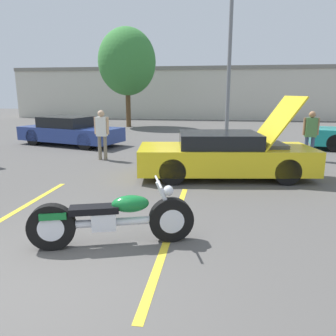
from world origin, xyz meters
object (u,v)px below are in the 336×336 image
at_px(motorcycle, 113,219).
at_px(parked_car_left_row, 70,131).
at_px(show_car_hood_open, 226,155).
at_px(spectator_near_motorcycle, 102,131).
at_px(tree_background, 127,62).
at_px(light_pole, 231,52).
at_px(spectator_by_show_car, 311,132).

relative_size(motorcycle, parked_car_left_row, 0.49).
height_order(show_car_hood_open, spectator_near_motorcycle, show_car_hood_open).
distance_m(tree_background, spectator_near_motorcycle, 11.56).
height_order(light_pole, motorcycle, light_pole).
xyz_separation_m(light_pole, motorcycle, (-2.04, -11.82, -3.68)).
xyz_separation_m(show_car_hood_open, spectator_by_show_car, (2.87, 2.72, 0.38)).
bearing_deg(show_car_hood_open, motorcycle, -120.07).
bearing_deg(motorcycle, show_car_hood_open, 50.62).
bearing_deg(spectator_near_motorcycle, parked_car_left_row, 130.87).
xyz_separation_m(light_pole, spectator_near_motorcycle, (-4.43, -5.60, -3.08)).
bearing_deg(spectator_by_show_car, show_car_hood_open, -136.61).
height_order(motorcycle, spectator_by_show_car, spectator_by_show_car).
relative_size(light_pole, motorcycle, 3.06).
xyz_separation_m(tree_background, show_car_hood_open, (6.22, -12.69, -3.59)).
distance_m(light_pole, show_car_hood_open, 8.15).
xyz_separation_m(light_pole, parked_car_left_row, (-6.99, -2.63, -3.49)).
relative_size(tree_background, motorcycle, 2.62).
height_order(tree_background, spectator_near_motorcycle, tree_background).
xyz_separation_m(parked_car_left_row, spectator_by_show_car, (9.60, -2.02, 0.40)).
xyz_separation_m(tree_background, spectator_near_motorcycle, (2.07, -10.92, -3.20)).
distance_m(tree_background, spectator_by_show_car, 13.87).
bearing_deg(spectator_by_show_car, parked_car_left_row, 168.12).
height_order(show_car_hood_open, spectator_by_show_car, show_car_hood_open).
relative_size(tree_background, spectator_by_show_car, 3.80).
bearing_deg(motorcycle, spectator_by_show_car, 39.37).
height_order(motorcycle, show_car_hood_open, show_car_hood_open).
relative_size(motorcycle, show_car_hood_open, 0.50).
bearing_deg(light_pole, parked_car_left_row, -159.36).
bearing_deg(spectator_by_show_car, motorcycle, -122.94).
bearing_deg(tree_background, motorcycle, -75.44).
distance_m(show_car_hood_open, spectator_near_motorcycle, 4.53).
height_order(parked_car_left_row, spectator_by_show_car, spectator_by_show_car).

